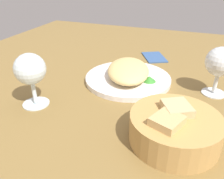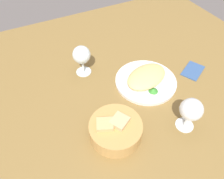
{
  "view_description": "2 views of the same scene",
  "coord_description": "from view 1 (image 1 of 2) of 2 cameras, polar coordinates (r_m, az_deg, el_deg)",
  "views": [
    {
      "loc": [
        55.64,
        13.97,
        30.38
      ],
      "look_at": [
        8.38,
        -3.76,
        3.27
      ],
      "focal_mm": 37.34,
      "sensor_mm": 36.0,
      "label": 1
    },
    {
      "loc": [
        35.94,
        45.21,
        62.91
      ],
      "look_at": [
        12.46,
        -1.41,
        5.71
      ],
      "focal_mm": 34.15,
      "sensor_mm": 36.0,
      "label": 2
    }
  ],
  "objects": [
    {
      "name": "ground_plane",
      "position": [
        0.65,
        5.67,
        -0.59
      ],
      "size": [
        140.0,
        140.0,
        2.0
      ],
      "primitive_type": "cube",
      "color": "olive"
    },
    {
      "name": "plate",
      "position": [
        0.69,
        3.92,
        2.64
      ],
      "size": [
        24.93,
        24.93,
        1.4
      ],
      "primitive_type": "cylinder",
      "color": "white",
      "rests_on": "ground_plane"
    },
    {
      "name": "omelette",
      "position": [
        0.68,
        4.0,
        4.72
      ],
      "size": [
        21.22,
        16.7,
        4.06
      ],
      "primitive_type": "ellipsoid",
      "rotation": [
        0.0,
        0.0,
        0.29
      ],
      "color": "#E7C377",
      "rests_on": "plate"
    },
    {
      "name": "lettuce_garnish",
      "position": [
        0.66,
        9.12,
        2.63
      ],
      "size": [
        3.74,
        3.74,
        1.51
      ],
      "primitive_type": "cone",
      "color": "#388931",
      "rests_on": "plate"
    },
    {
      "name": "bread_basket",
      "position": [
        0.46,
        14.97,
        -9.06
      ],
      "size": [
        17.27,
        17.27,
        7.33
      ],
      "color": "tan",
      "rests_on": "ground_plane"
    },
    {
      "name": "wine_glass_near",
      "position": [
        0.57,
        -19.36,
        4.21
      ],
      "size": [
        7.34,
        7.34,
        13.1
      ],
      "color": "silver",
      "rests_on": "ground_plane"
    },
    {
      "name": "wine_glass_far",
      "position": [
        0.64,
        24.97,
        5.76
      ],
      "size": [
        7.49,
        7.49,
        12.83
      ],
      "color": "silver",
      "rests_on": "ground_plane"
    },
    {
      "name": "folded_napkin",
      "position": [
        0.88,
        10.55,
        7.89
      ],
      "size": [
        13.0,
        11.33,
        0.8
      ],
      "primitive_type": "cube",
      "rotation": [
        0.0,
        0.0,
        0.49
      ],
      "color": "#35568C",
      "rests_on": "ground_plane"
    }
  ]
}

